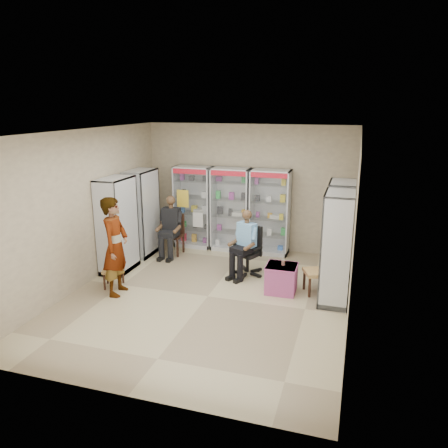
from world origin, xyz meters
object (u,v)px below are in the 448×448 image
(woven_stool_a, at_px, (316,282))
(standing_man, at_px, (115,246))
(cabinet_right_near, at_px, (336,248))
(seated_shopkeeper, at_px, (247,245))
(pink_trunk, at_px, (281,279))
(wooden_chair, at_px, (173,235))
(cabinet_back_mid, at_px, (231,210))
(cabinet_right_far, at_px, (339,231))
(cabinet_back_right, at_px, (270,212))
(office_chair, at_px, (248,251))
(woven_stool_b, at_px, (114,277))
(cabinet_left_far, at_px, (142,213))
(cabinet_back_left, at_px, (194,207))
(cabinet_left_near, at_px, (117,225))

(woven_stool_a, bearing_deg, standing_man, -162.79)
(woven_stool_a, bearing_deg, cabinet_right_near, -37.66)
(seated_shopkeeper, xyz_separation_m, pink_trunk, (0.82, -0.62, -0.39))
(wooden_chair, height_order, standing_man, standing_man)
(cabinet_back_mid, height_order, cabinet_right_far, same)
(cabinet_back_right, relative_size, standing_man, 1.08)
(cabinet_right_far, xyz_separation_m, office_chair, (-1.79, -0.32, -0.49))
(wooden_chair, distance_m, woven_stool_b, 2.15)
(wooden_chair, height_order, office_chair, office_chair)
(cabinet_left_far, bearing_deg, cabinet_right_far, 87.43)
(office_chair, bearing_deg, wooden_chair, -176.09)
(cabinet_back_left, bearing_deg, seated_shopkeeper, -40.89)
(cabinet_back_right, height_order, cabinet_left_near, same)
(woven_stool_b, bearing_deg, seated_shopkeeper, 29.60)
(seated_shopkeeper, relative_size, woven_stool_b, 3.44)
(cabinet_left_near, bearing_deg, seated_shopkeeper, 101.15)
(pink_trunk, bearing_deg, wooden_chair, 153.68)
(wooden_chair, bearing_deg, cabinet_right_near, -21.64)
(cabinet_right_near, relative_size, wooden_chair, 2.13)
(cabinet_back_mid, bearing_deg, cabinet_right_far, -23.65)
(seated_shopkeeper, distance_m, standing_man, 2.64)
(office_chair, relative_size, woven_stool_b, 2.70)
(woven_stool_a, xyz_separation_m, woven_stool_b, (-3.80, -0.86, -0.03))
(cabinet_right_far, distance_m, seated_shopkeeper, 1.86)
(wooden_chair, distance_m, standing_man, 2.40)
(pink_trunk, xyz_separation_m, woven_stool_a, (0.64, 0.15, -0.04))
(cabinet_back_mid, relative_size, standing_man, 1.08)
(wooden_chair, bearing_deg, cabinet_back_left, 71.10)
(pink_trunk, bearing_deg, woven_stool_b, -167.32)
(cabinet_left_far, distance_m, office_chair, 2.76)
(cabinet_left_far, bearing_deg, woven_stool_a, 75.80)
(cabinet_back_mid, xyz_separation_m, cabinet_right_near, (2.58, -2.23, 0.00))
(cabinet_left_far, xyz_separation_m, woven_stool_a, (4.13, -1.05, -0.78))
(cabinet_right_near, height_order, cabinet_left_near, same)
(office_chair, bearing_deg, pink_trunk, -15.03)
(cabinet_back_mid, xyz_separation_m, cabinet_right_far, (2.58, -1.13, 0.00))
(cabinet_back_mid, distance_m, cabinet_back_right, 0.95)
(cabinet_left_near, height_order, woven_stool_a, cabinet_left_near)
(cabinet_back_right, relative_size, cabinet_left_far, 1.00)
(seated_shopkeeper, bearing_deg, pink_trunk, -12.87)
(cabinet_left_near, distance_m, standing_man, 1.19)
(cabinet_back_mid, xyz_separation_m, office_chair, (0.79, -1.45, -0.49))
(office_chair, height_order, seated_shopkeeper, seated_shopkeeper)
(cabinet_back_mid, distance_m, wooden_chair, 1.50)
(cabinet_right_near, height_order, wooden_chair, cabinet_right_near)
(cabinet_back_right, bearing_deg, cabinet_back_mid, 180.00)
(cabinet_right_near, bearing_deg, cabinet_back_left, 57.72)
(wooden_chair, xyz_separation_m, office_chair, (1.99, -0.72, 0.04))
(wooden_chair, bearing_deg, cabinet_back_right, 18.75)
(cabinet_back_left, relative_size, pink_trunk, 3.62)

